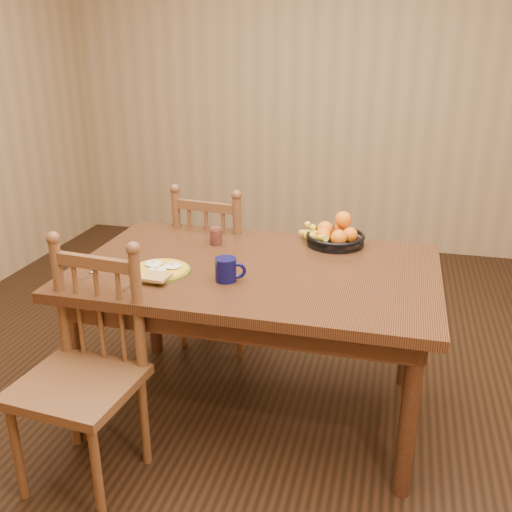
% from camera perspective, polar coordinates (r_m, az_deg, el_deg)
% --- Properties ---
extents(room, '(4.52, 5.02, 2.72)m').
position_cam_1_polar(room, '(2.39, 0.00, 12.44)').
color(room, black).
rests_on(room, ground).
extents(dining_table, '(1.60, 1.00, 0.75)m').
position_cam_1_polar(dining_table, '(2.58, 0.00, -2.81)').
color(dining_table, black).
rests_on(dining_table, ground).
extents(chair_far, '(0.48, 0.46, 0.96)m').
position_cam_1_polar(chair_far, '(3.27, -3.72, -1.35)').
color(chair_far, '#512D18').
rests_on(chair_far, ground).
extents(chair_near, '(0.48, 0.46, 0.97)m').
position_cam_1_polar(chair_near, '(2.37, -16.93, -11.32)').
color(chair_near, '#512D18').
rests_on(chair_near, ground).
extents(breakfast_plate, '(0.26, 0.29, 0.04)m').
position_cam_1_polar(breakfast_plate, '(2.51, -9.57, -1.40)').
color(breakfast_plate, '#59601E').
rests_on(breakfast_plate, dining_table).
extents(fork, '(0.04, 0.18, 0.00)m').
position_cam_1_polar(fork, '(2.43, -11.84, -2.52)').
color(fork, silver).
rests_on(fork, dining_table).
extents(spoon, '(0.07, 0.15, 0.01)m').
position_cam_1_polar(spoon, '(2.56, -16.18, -1.64)').
color(spoon, silver).
rests_on(spoon, dining_table).
extents(coffee_mug, '(0.13, 0.09, 0.10)m').
position_cam_1_polar(coffee_mug, '(2.38, -2.93, -1.34)').
color(coffee_mug, black).
rests_on(coffee_mug, dining_table).
extents(juice_glass, '(0.06, 0.06, 0.09)m').
position_cam_1_polar(juice_glass, '(2.82, -4.04, 2.01)').
color(juice_glass, silver).
rests_on(juice_glass, dining_table).
extents(fruit_bowl, '(0.32, 0.29, 0.17)m').
position_cam_1_polar(fruit_bowl, '(2.83, 7.87, 2.08)').
color(fruit_bowl, black).
rests_on(fruit_bowl, dining_table).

